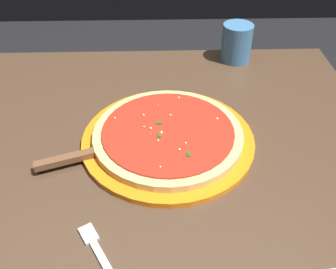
# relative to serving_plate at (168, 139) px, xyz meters

# --- Properties ---
(restaurant_table) EXTENTS (1.02, 0.94, 0.74)m
(restaurant_table) POSITION_rel_serving_plate_xyz_m (0.04, 0.04, -0.13)
(restaurant_table) COLOR black
(restaurant_table) RESTS_ON ground_plane
(serving_plate) EXTENTS (0.37, 0.37, 0.01)m
(serving_plate) POSITION_rel_serving_plate_xyz_m (0.00, 0.00, 0.00)
(serving_plate) COLOR orange
(serving_plate) RESTS_ON restaurant_table
(pizza) EXTENTS (0.32, 0.32, 0.02)m
(pizza) POSITION_rel_serving_plate_xyz_m (0.00, 0.00, 0.02)
(pizza) COLOR #DBB26B
(pizza) RESTS_ON serving_plate
(pizza_server) EXTENTS (0.22, 0.11, 0.01)m
(pizza_server) POSITION_rel_serving_plate_xyz_m (0.16, 0.06, 0.01)
(pizza_server) COLOR silver
(pizza_server) RESTS_ON serving_plate
(cup_tall_drink) EXTENTS (0.08, 0.08, 0.11)m
(cup_tall_drink) POSITION_rel_serving_plate_xyz_m (-0.20, -0.36, 0.05)
(cup_tall_drink) COLOR teal
(cup_tall_drink) RESTS_ON restaurant_table
(fork) EXTENTS (0.11, 0.17, 0.00)m
(fork) POSITION_rel_serving_plate_xyz_m (0.11, 0.29, -0.00)
(fork) COLOR silver
(fork) RESTS_ON restaurant_table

